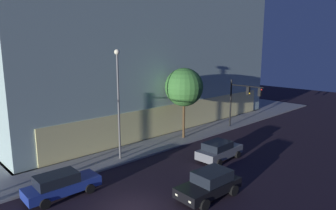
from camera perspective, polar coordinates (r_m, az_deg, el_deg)
modern_building at (r=43.27m, az=-11.06°, el=11.71°), size 35.15×27.67×20.40m
traffic_light_far_corner at (r=34.89m, az=14.10°, el=1.72°), size 0.36×4.12×5.56m
street_lamp_sidewalk at (r=24.50m, az=-9.47°, el=2.30°), size 0.44×0.44×9.07m
sidewalk_tree at (r=30.25m, az=3.08°, el=3.40°), size 3.88×3.88×7.22m
car_blue at (r=20.77m, az=-19.77°, el=-14.05°), size 4.71×2.03×1.56m
car_black at (r=19.74m, az=7.92°, el=-14.65°), size 4.52×2.28×1.66m
car_grey at (r=25.92m, az=9.69°, el=-8.49°), size 4.39×2.16×1.58m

